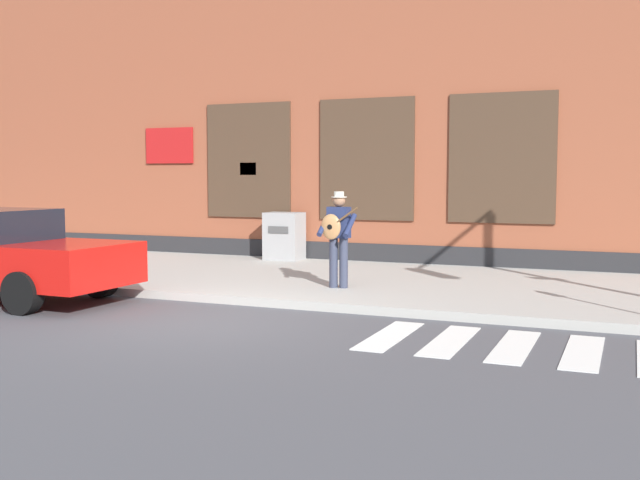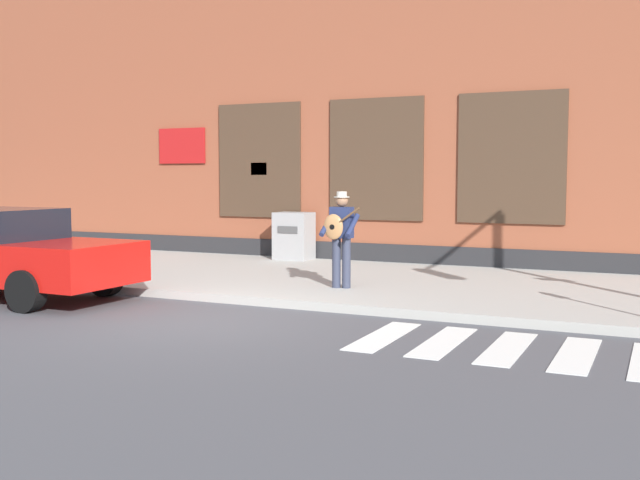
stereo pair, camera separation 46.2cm
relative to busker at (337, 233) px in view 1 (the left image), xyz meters
The scene contains 6 objects.
ground_plane 3.21m from the busker, 107.74° to the right, with size 160.00×160.00×0.00m, color #4C4C51.
sidewalk 1.91m from the busker, 124.93° to the left, with size 28.00×5.68×0.14m.
building_backdrop 7.11m from the busker, 98.49° to the left, with size 28.00×4.06×9.12m.
crosswalk 5.21m from the busker, 33.70° to the right, with size 5.20×1.90×0.01m.
busker is the anchor object (origin of this frame).
utility_box 4.66m from the busker, 127.04° to the left, with size 0.84×0.64×1.11m.
Camera 1 is at (5.65, -9.18, 2.08)m, focal length 42.00 mm.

